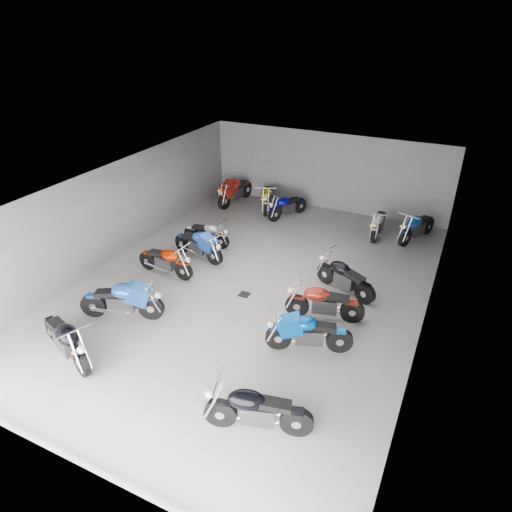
# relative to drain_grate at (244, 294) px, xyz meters

# --- Properties ---
(ground) EXTENTS (14.00, 14.00, 0.00)m
(ground) POSITION_rel_drain_grate_xyz_m (0.00, 0.50, -0.01)
(ground) COLOR #989590
(ground) RESTS_ON ground
(wall_back) EXTENTS (10.00, 0.10, 3.20)m
(wall_back) POSITION_rel_drain_grate_xyz_m (0.00, 7.50, 1.59)
(wall_back) COLOR slate
(wall_back) RESTS_ON ground
(wall_left) EXTENTS (0.10, 14.00, 3.20)m
(wall_left) POSITION_rel_drain_grate_xyz_m (-5.00, 0.50, 1.59)
(wall_left) COLOR slate
(wall_left) RESTS_ON ground
(wall_right) EXTENTS (0.10, 14.00, 3.20)m
(wall_right) POSITION_rel_drain_grate_xyz_m (5.00, 0.50, 1.59)
(wall_right) COLOR slate
(wall_right) RESTS_ON ground
(ceiling) EXTENTS (10.00, 14.00, 0.04)m
(ceiling) POSITION_rel_drain_grate_xyz_m (0.00, 0.50, 3.21)
(ceiling) COLOR black
(ceiling) RESTS_ON wall_back
(drain_grate) EXTENTS (0.32, 0.32, 0.01)m
(drain_grate) POSITION_rel_drain_grate_xyz_m (0.00, 0.00, 0.00)
(drain_grate) COLOR black
(drain_grate) RESTS_ON ground
(motorcycle_left_a) EXTENTS (2.22, 0.99, 1.02)m
(motorcycle_left_a) POSITION_rel_drain_grate_xyz_m (-2.56, -4.34, 0.55)
(motorcycle_left_a) COLOR black
(motorcycle_left_a) RESTS_ON ground
(motorcycle_left_b) EXTENTS (2.22, 0.98, 1.02)m
(motorcycle_left_b) POSITION_rel_drain_grate_xyz_m (-2.45, -2.44, 0.55)
(motorcycle_left_b) COLOR black
(motorcycle_left_b) RESTS_ON ground
(motorcycle_left_d) EXTENTS (2.05, 0.43, 0.90)m
(motorcycle_left_d) POSITION_rel_drain_grate_xyz_m (-2.78, -0.02, 0.49)
(motorcycle_left_d) COLOR black
(motorcycle_left_d) RESTS_ON ground
(motorcycle_left_e) EXTENTS (2.12, 0.63, 0.94)m
(motorcycle_left_e) POSITION_rel_drain_grate_xyz_m (-2.42, 1.36, 0.51)
(motorcycle_left_e) COLOR black
(motorcycle_left_e) RESTS_ON ground
(motorcycle_left_f) EXTENTS (1.87, 0.38, 0.82)m
(motorcycle_left_f) POSITION_rel_drain_grate_xyz_m (-2.70, 2.34, 0.44)
(motorcycle_left_f) COLOR black
(motorcycle_left_f) RESTS_ON ground
(motorcycle_right_a) EXTENTS (2.15, 0.80, 0.97)m
(motorcycle_right_a) POSITION_rel_drain_grate_xyz_m (2.48, -4.30, 0.53)
(motorcycle_right_a) COLOR black
(motorcycle_right_a) RESTS_ON ground
(motorcycle_right_c) EXTENTS (2.07, 0.93, 0.95)m
(motorcycle_right_c) POSITION_rel_drain_grate_xyz_m (2.55, -1.54, 0.51)
(motorcycle_right_c) COLOR black
(motorcycle_right_c) RESTS_ON ground
(motorcycle_right_d) EXTENTS (2.12, 0.69, 0.95)m
(motorcycle_right_d) POSITION_rel_drain_grate_xyz_m (2.48, -0.11, 0.51)
(motorcycle_right_d) COLOR black
(motorcycle_right_d) RESTS_ON ground
(motorcycle_right_e) EXTENTS (2.01, 0.96, 0.93)m
(motorcycle_right_e) POSITION_rel_drain_grate_xyz_m (2.61, 1.43, 0.50)
(motorcycle_right_e) COLOR black
(motorcycle_right_e) RESTS_ON ground
(motorcycle_back_a) EXTENTS (0.55, 2.40, 1.06)m
(motorcycle_back_a) POSITION_rel_drain_grate_xyz_m (-3.68, 6.31, 0.57)
(motorcycle_back_a) COLOR black
(motorcycle_back_a) RESTS_ON ground
(motorcycle_back_b) EXTENTS (0.95, 2.12, 0.98)m
(motorcycle_back_b) POSITION_rel_drain_grate_xyz_m (-2.16, 6.31, 0.53)
(motorcycle_back_b) COLOR black
(motorcycle_back_b) RESTS_ON ground
(motorcycle_back_c) EXTENTS (0.96, 1.90, 0.89)m
(motorcycle_back_c) POSITION_rel_drain_grate_xyz_m (-1.06, 5.89, 0.48)
(motorcycle_back_c) COLOR black
(motorcycle_back_c) RESTS_ON ground
(motorcycle_back_e) EXTENTS (0.41, 2.07, 0.91)m
(motorcycle_back_e) POSITION_rel_drain_grate_xyz_m (2.65, 5.81, 0.49)
(motorcycle_back_e) COLOR black
(motorcycle_back_e) RESTS_ON ground
(motorcycle_back_f) EXTENTS (0.97, 2.08, 0.96)m
(motorcycle_back_f) POSITION_rel_drain_grate_xyz_m (3.99, 5.99, 0.52)
(motorcycle_back_f) COLOR black
(motorcycle_back_f) RESTS_ON ground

